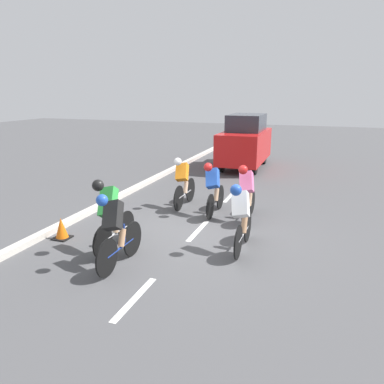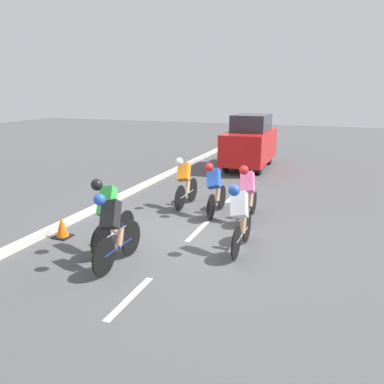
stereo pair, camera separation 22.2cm
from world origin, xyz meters
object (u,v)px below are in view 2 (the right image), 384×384
at_px(cyclist_black, 113,228).
at_px(support_car, 250,142).
at_px(cyclist_green, 109,211).
at_px(cyclist_blue, 215,187).
at_px(cyclist_white, 240,216).
at_px(cyclist_pink, 248,191).
at_px(cyclist_orange, 185,181).
at_px(traffic_cone, 62,227).

height_order(cyclist_black, support_car, support_car).
height_order(cyclist_green, cyclist_blue, cyclist_green).
bearing_deg(cyclist_white, cyclist_blue, -60.16).
height_order(cyclist_white, cyclist_pink, same).
height_order(cyclist_orange, cyclist_black, cyclist_black).
height_order(cyclist_white, traffic_cone, cyclist_white).
xyz_separation_m(cyclist_orange, cyclist_black, (-0.17, 3.99, 0.01)).
bearing_deg(cyclist_black, cyclist_orange, -87.57).
bearing_deg(cyclist_blue, cyclist_green, 65.38).
height_order(cyclist_green, cyclist_orange, cyclist_green).
height_order(cyclist_orange, traffic_cone, cyclist_orange).
distance_m(cyclist_orange, cyclist_black, 4.00).
bearing_deg(cyclist_white, cyclist_green, 18.54).
bearing_deg(support_car, cyclist_green, 85.00).
bearing_deg(cyclist_green, cyclist_pink, -129.04).
relative_size(cyclist_orange, support_car, 0.44).
xyz_separation_m(cyclist_black, traffic_cone, (1.89, -0.80, -0.53)).
distance_m(cyclist_white, cyclist_orange, 3.35).
bearing_deg(cyclist_blue, cyclist_pink, 171.70).
bearing_deg(cyclist_green, cyclist_orange, -95.66).
bearing_deg(traffic_cone, cyclist_blue, -134.57).
bearing_deg(cyclist_pink, cyclist_blue, -8.30).
distance_m(cyclist_green, cyclist_orange, 3.38).
relative_size(cyclist_white, traffic_cone, 3.36).
distance_m(cyclist_black, traffic_cone, 2.12).
xyz_separation_m(cyclist_orange, traffic_cone, (1.72, 3.19, -0.52)).
bearing_deg(traffic_cone, cyclist_green, 173.11).
bearing_deg(cyclist_black, support_car, -91.88).
relative_size(support_car, traffic_cone, 7.81).
height_order(cyclist_green, cyclist_pink, cyclist_green).
distance_m(cyclist_pink, traffic_cone, 4.56).
height_order(cyclist_pink, cyclist_black, cyclist_pink).
relative_size(cyclist_white, support_car, 0.43).
xyz_separation_m(cyclist_green, cyclist_pink, (-2.28, -2.81, -0.04)).
distance_m(cyclist_blue, support_car, 6.65).
bearing_deg(cyclist_orange, cyclist_green, 84.34).
height_order(cyclist_pink, support_car, support_car).
distance_m(cyclist_white, cyclist_pink, 1.98).
height_order(cyclist_white, cyclist_blue, cyclist_white).
xyz_separation_m(cyclist_white, support_car, (1.72, -8.71, 0.34)).
bearing_deg(cyclist_orange, traffic_cone, 61.65).
bearing_deg(support_car, traffic_cone, 76.68).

